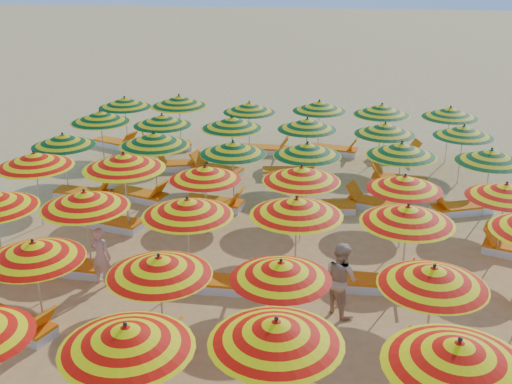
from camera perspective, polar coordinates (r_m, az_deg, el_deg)
ground at (r=15.49m, az=-0.23°, el=-6.19°), size 120.00×120.00×0.00m
umbrella_8 at (r=9.67m, az=-11.47°, el=-12.54°), size 2.26×2.26×2.13m
umbrella_9 at (r=9.56m, az=1.81°, el=-12.31°), size 2.64×2.64×2.15m
umbrella_10 at (r=9.43m, az=17.54°, el=-13.55°), size 2.22×2.22×2.22m
umbrella_13 at (r=12.76m, az=-19.16°, el=-4.94°), size 2.00×2.00×2.03m
umbrella_14 at (r=11.64m, az=-8.61°, el=-6.50°), size 2.22×2.22×2.03m
umbrella_15 at (r=11.51m, az=2.23°, el=-6.97°), size 2.40×2.40×1.96m
umbrella_16 at (r=11.55m, az=15.49°, el=-7.25°), size 1.95×1.95×2.05m
umbrella_19 at (r=14.65m, az=-15.00°, el=-0.65°), size 2.54×2.54×2.11m
umbrella_20 at (r=13.83m, az=-6.12°, el=-1.34°), size 2.50×2.50×2.11m
umbrella_21 at (r=13.73m, az=3.62°, el=-1.31°), size 2.32×2.32×2.15m
umbrella_22 at (r=13.76m, az=13.34°, el=-1.95°), size 2.55×2.55×2.12m
umbrella_24 at (r=17.64m, az=-19.10°, el=2.74°), size 2.42×2.42×2.13m
umbrella_25 at (r=16.60m, az=-11.68°, el=2.69°), size 2.15×2.15×2.24m
umbrella_26 at (r=16.27m, az=-4.53°, el=1.71°), size 2.32×2.32×1.93m
umbrella_27 at (r=15.83m, az=4.07°, el=1.61°), size 2.23×2.23×2.07m
umbrella_28 at (r=15.93m, az=13.09°, el=0.82°), size 2.08×2.08×1.96m
umbrella_29 at (r=16.13m, az=21.33°, el=0.12°), size 2.01×2.01×1.96m
umbrella_30 at (r=19.67m, az=-16.79°, el=4.45°), size 2.17×2.17×1.96m
umbrella_31 at (r=18.57m, az=-9.05°, el=4.66°), size 2.60×2.60×2.15m
umbrella_32 at (r=18.02m, az=-2.05°, el=3.95°), size 2.23×2.23×2.00m
umbrella_33 at (r=17.87m, az=4.59°, el=3.80°), size 2.38×2.38×2.02m
umbrella_34 at (r=18.08m, az=12.82°, el=3.71°), size 2.26×2.26×2.08m
umbrella_35 at (r=18.37m, az=20.17°, el=3.03°), size 2.36×2.36×2.03m
umbrella_36 at (r=21.56m, az=-13.67°, el=6.52°), size 2.60×2.60×2.08m
umbrella_37 at (r=21.07m, az=-8.35°, el=6.35°), size 1.95×1.95×2.00m
umbrella_38 at (r=20.25m, az=-2.15°, el=6.18°), size 2.13×2.13×2.09m
umbrella_39 at (r=20.40m, az=4.57°, el=6.05°), size 2.50×2.50×2.01m
umbrella_40 at (r=20.21m, az=11.40°, el=5.53°), size 2.06×2.06×2.01m
umbrella_41 at (r=20.79m, az=17.97°, el=5.17°), size 2.07×2.07×1.94m
umbrella_42 at (r=23.62m, az=-11.60°, el=7.81°), size 2.29×2.29×2.00m
umbrella_43 at (r=22.97m, az=-6.85°, el=8.04°), size 2.08×2.08×2.15m
umbrella_44 at (r=22.65m, az=-0.61°, el=7.54°), size 2.42×2.42×1.95m
umbrella_45 at (r=22.70m, az=5.65°, el=7.61°), size 2.30×2.30×2.01m
umbrella_46 at (r=22.35m, az=11.11°, el=7.21°), size 2.01×2.01×2.06m
umbrella_47 at (r=22.67m, az=16.89°, el=6.79°), size 2.47×2.47×2.02m
lounger_10 at (r=13.69m, az=-20.38°, el=-11.02°), size 1.82×1.18×0.69m
lounger_11 at (r=12.62m, az=-10.44°, el=-12.89°), size 1.81×0.90×0.69m
lounger_12 at (r=12.37m, az=17.18°, el=-14.41°), size 1.77×0.70×0.69m
lounger_15 at (r=15.58m, az=-16.45°, el=-6.35°), size 1.77×0.70×0.69m
lounger_16 at (r=14.30m, az=-3.66°, el=-8.08°), size 1.74×0.61×0.69m
lounger_17 at (r=14.52m, az=10.75°, el=-7.97°), size 1.73×0.58×0.69m
lounger_19 at (r=17.63m, az=-12.87°, el=-2.61°), size 1.82×1.01×0.69m
lounger_21 at (r=19.74m, az=-14.96°, el=-0.14°), size 1.79×0.77×0.69m
lounger_22 at (r=19.26m, az=-10.21°, el=-0.28°), size 1.83×1.10×0.69m
lounger_23 at (r=18.43m, az=-3.65°, el=-0.99°), size 1.81×0.92×0.69m
lounger_24 at (r=18.28m, az=5.98°, el=-1.27°), size 1.78×0.73×0.69m
lounger_25 at (r=18.65m, az=10.56°, el=-1.05°), size 1.82×1.17×0.69m
lounger_26 at (r=18.94m, az=17.69°, el=-1.39°), size 1.83×1.16×0.69m
lounger_27 at (r=21.63m, az=-6.67°, el=2.39°), size 1.82×1.00×0.69m
lounger_28 at (r=21.08m, az=-3.59°, el=1.97°), size 1.82×1.02×0.69m
lounger_29 at (r=20.86m, az=3.05°, el=1.77°), size 1.79×0.77×0.69m
lounger_30 at (r=20.62m, az=12.49°, el=1.03°), size 1.82×0.94×0.69m
lounger_31 at (r=24.37m, az=-12.31°, el=4.24°), size 1.82×1.22×0.69m
lounger_32 at (r=23.70m, az=-8.00°, el=4.05°), size 1.82×1.18×0.69m
lounger_33 at (r=23.12m, az=0.92°, el=3.81°), size 1.75×0.63×0.69m
lounger_34 at (r=23.21m, az=6.99°, el=3.72°), size 1.82×0.93×0.69m
lounger_35 at (r=22.95m, az=12.29°, el=3.17°), size 1.82×0.99×0.69m
beachgoer_a at (r=14.65m, az=-13.63°, el=-5.55°), size 0.58×0.46×1.38m
beachgoer_b at (r=13.26m, az=7.56°, el=-7.63°), size 0.95×0.98×1.58m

